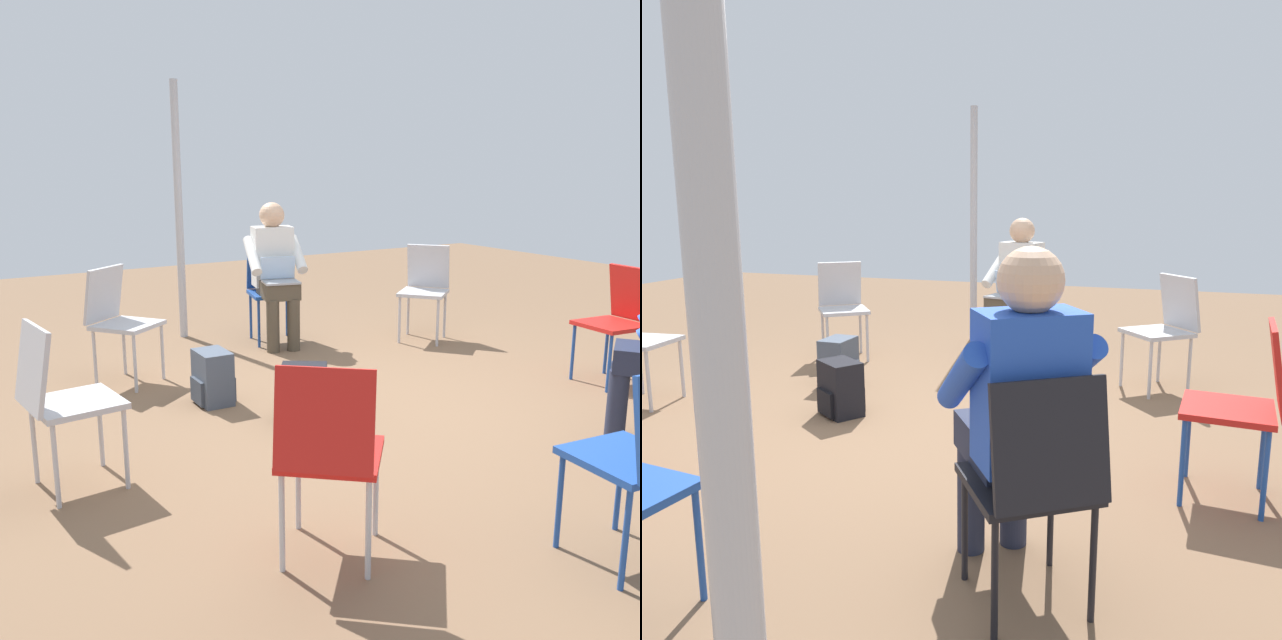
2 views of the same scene
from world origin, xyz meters
TOP-DOWN VIEW (x-y plane):
  - ground_plane at (0.00, 0.00)m, footprint 14.00×14.00m
  - chair_northwest at (-1.25, 1.56)m, footprint 0.58×0.58m
  - chair_east at (1.85, -0.31)m, footprint 0.47×0.44m
  - chair_northeast at (1.49, 1.43)m, footprint 0.58×0.58m
  - chair_north at (0.28, 2.11)m, footprint 0.48×0.52m
  - chair_west at (-1.98, -0.05)m, footprint 0.48×0.44m
  - chair_southwest at (-1.22, -1.27)m, footprint 0.58×0.59m
  - person_with_laptop at (0.24, 1.95)m, footprint 0.57×0.59m
  - backpack_near_laptop_user at (-0.50, 0.17)m, footprint 0.34×0.32m
  - backpack_by_empty_chair at (-0.86, 0.77)m, footprint 0.25×0.28m
  - tent_pole_near at (-0.36, 2.63)m, footprint 0.07×0.07m

SIDE VIEW (x-z plane):
  - ground_plane at x=0.00m, z-range 0.00..0.00m
  - backpack_near_laptop_user at x=-0.50m, z-range -0.02..0.34m
  - backpack_by_empty_chair at x=-0.86m, z-range -0.02..0.34m
  - chair_northwest at x=-1.25m, z-range 0.07..0.92m
  - chair_east at x=1.85m, z-range 0.07..0.92m
  - chair_northeast at x=1.49m, z-range 0.07..0.92m
  - chair_north at x=0.28m, z-range 0.07..0.92m
  - chair_west at x=-1.98m, z-range 0.07..0.92m
  - chair_southwest at x=-1.22m, z-range 0.07..0.92m
  - person_with_laptop at x=0.24m, z-range 0.07..1.31m
  - tent_pole_near at x=-0.36m, z-range 0.00..2.27m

